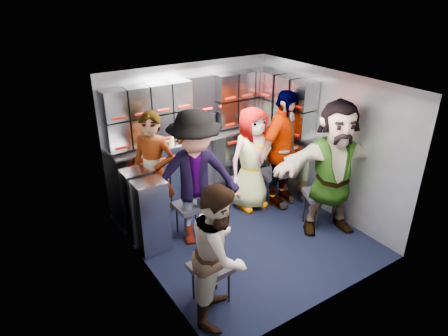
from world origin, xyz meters
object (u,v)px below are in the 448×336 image
jump_seat_mid_right (273,175)px  attendant_arc_c (252,159)px  jump_seat_near_left (211,269)px  attendant_standing (154,172)px  attendant_arc_b (196,180)px  jump_seat_center (244,180)px  attendant_arc_d (282,150)px  attendant_arc_e (334,169)px  jump_seat_mid_left (190,207)px  attendant_arc_a (220,253)px  jump_seat_near_right (320,196)px

jump_seat_mid_right → attendant_arc_c: size_ratio=0.30×
jump_seat_near_left → attendant_arc_c: bearing=41.8°
attendant_standing → jump_seat_near_left: bearing=-45.0°
attendant_standing → attendant_arc_b: attendant_arc_b is taller
jump_seat_center → attendant_arc_d: bearing=-39.9°
jump_seat_mid_right → attendant_arc_c: bearing=-179.4°
attendant_arc_e → jump_seat_center: bearing=137.6°
jump_seat_near_left → attendant_arc_b: attendant_arc_b is taller
jump_seat_mid_right → attendant_arc_d: bearing=-90.0°
jump_seat_mid_left → attendant_arc_c: (1.14, 0.16, 0.38)m
attendant_arc_b → attendant_arc_d: bearing=22.9°
jump_seat_mid_right → jump_seat_mid_left: bearing=-174.1°
attendant_arc_d → jump_seat_mid_right: bearing=73.6°
jump_seat_mid_left → jump_seat_mid_right: (1.56, 0.16, 0.00)m
jump_seat_center → attendant_arc_a: (-1.57, -1.76, 0.39)m
jump_seat_near_right → attendant_arc_e: size_ratio=0.29×
jump_seat_mid_right → attendant_arc_c: attendant_arc_c is taller
jump_seat_center → jump_seat_mid_right: (0.43, -0.18, 0.06)m
attendant_arc_c → attendant_arc_e: bearing=-65.4°
jump_seat_mid_left → attendant_arc_d: size_ratio=0.26×
attendant_arc_b → attendant_arc_c: size_ratio=1.15×
jump_seat_mid_right → attendant_arc_b: attendant_arc_b is taller
jump_seat_near_left → attendant_arc_c: (1.57, 1.40, 0.37)m
attendant_arc_a → attendant_arc_c: 2.23m
jump_seat_near_left → attendant_arc_e: size_ratio=0.25×
jump_seat_mid_right → attendant_arc_a: (-1.99, -1.59, 0.33)m
jump_seat_mid_right → attendant_standing: (-1.86, 0.28, 0.42)m
attendant_standing → attendant_arc_b: 0.69m
jump_seat_center → attendant_standing: size_ratio=0.24×
attendant_standing → jump_seat_center: bearing=45.3°
attendant_arc_c → jump_seat_mid_right: bearing=-0.4°
attendant_arc_b → attendant_arc_e: (1.66, -0.76, 0.02)m
jump_seat_center → attendant_arc_e: attendant_arc_e is taller
jump_seat_near_left → attendant_arc_b: 1.25m
jump_seat_near_right → jump_seat_center: bearing=115.6°
jump_seat_center → attendant_arc_c: bearing=-90.0°
jump_seat_near_right → attendant_arc_c: 1.11m
jump_seat_center → jump_seat_near_right: jump_seat_near_right is taller
jump_seat_center → attendant_arc_e: size_ratio=0.22×
jump_seat_mid_left → attendant_arc_e: bearing=-29.5°
jump_seat_mid_left → jump_seat_center: bearing=16.5°
jump_seat_mid_right → attendant_arc_e: attendant_arc_e is taller
jump_seat_mid_right → jump_seat_near_right: (0.10, -0.92, 0.02)m
jump_seat_mid_right → attendant_arc_e: size_ratio=0.25×
jump_seat_mid_right → attendant_arc_a: attendant_arc_a is taller
jump_seat_near_right → attendant_arc_e: attendant_arc_e is taller
jump_seat_center → attendant_arc_e: 1.49m
attendant_arc_a → jump_seat_mid_left: bearing=26.0°
jump_seat_near_left → attendant_standing: 1.74m
attendant_arc_e → attendant_arc_c: bearing=140.8°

